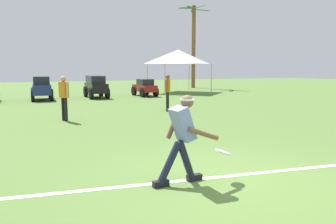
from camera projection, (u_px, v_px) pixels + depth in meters
The scene contains 11 objects.
ground_plane at pixel (232, 181), 5.41m from camera, with size 80.00×80.00×0.00m, color #557434.
field_line_paint at pixel (224, 176), 5.62m from camera, with size 26.31×0.12×0.01m, color white.
frisbee_thrower at pixel (182, 134), 5.22m from camera, with size 1.10×0.47×1.43m.
frisbee_in_flight at pixel (223, 152), 5.39m from camera, with size 0.30×0.30×0.10m.
teammate_near_sideline at pixel (64, 94), 11.33m from camera, with size 0.33×0.48×1.56m.
teammate_midfield at pixel (168, 89), 13.81m from camera, with size 0.34×0.46×1.56m.
parked_car_slot_b at pixel (41, 87), 18.68m from camera, with size 1.17×2.41×1.34m.
parked_car_slot_c at pixel (96, 86), 19.98m from camera, with size 1.22×2.43×1.34m.
parked_car_slot_d at pixel (145, 87), 21.15m from camera, with size 1.20×2.25×1.10m.
palm_tree_left_of_centre at pixel (194, 42), 29.14m from camera, with size 3.02×3.19×7.22m.
event_tent at pixel (178, 57), 24.01m from camera, with size 3.76×3.76×3.12m.
Camera 1 is at (-2.98, -4.39, 1.87)m, focal length 35.00 mm.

